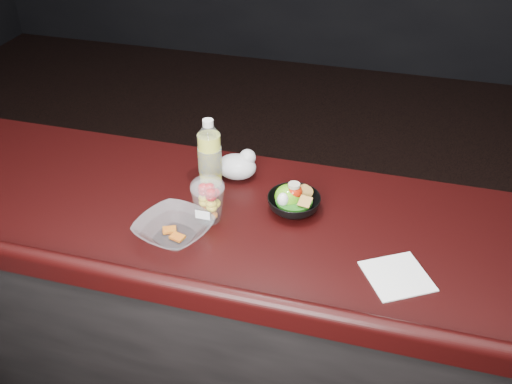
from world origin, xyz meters
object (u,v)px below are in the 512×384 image
fruit_cup (208,199)px  green_apple (288,197)px  lemonade_bottle (210,157)px  snack_bowl (293,202)px  takeout_bowl (174,229)px

fruit_cup → green_apple: bearing=29.2°
lemonade_bottle → snack_bowl: size_ratio=1.25×
lemonade_bottle → takeout_bowl: bearing=-92.0°
lemonade_bottle → green_apple: (0.28, -0.07, -0.06)m
lemonade_bottle → fruit_cup: 0.20m
green_apple → takeout_bowl: 0.37m
green_apple → fruit_cup: bearing=-150.8°
fruit_cup → green_apple: 0.25m
green_apple → lemonade_bottle: bearing=166.6°
fruit_cup → takeout_bowl: 0.14m
green_apple → takeout_bowl: size_ratio=0.34×
green_apple → snack_bowl: bearing=-30.7°
snack_bowl → green_apple: bearing=149.3°
fruit_cup → green_apple: fruit_cup is taller
takeout_bowl → green_apple: bearing=38.5°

